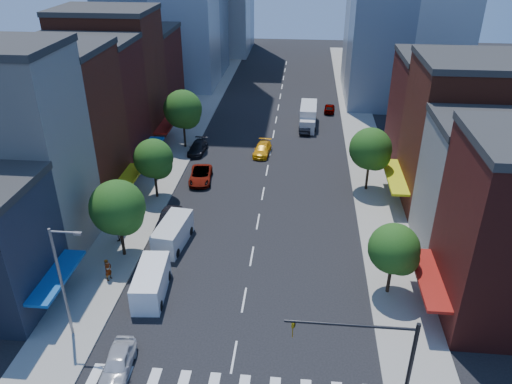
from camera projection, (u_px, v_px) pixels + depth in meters
ground at (234, 357)px, 34.58m from camera, size 220.00×220.00×0.00m
sidewalk_left at (185, 136)px, 70.70m from camera, size 5.00×120.00×0.15m
sidewalk_right at (363, 142)px, 68.58m from camera, size 5.00×120.00×0.15m
bldg_left_1 at (8, 156)px, 42.64m from camera, size 12.00×8.00×18.00m
bldg_left_2 at (55, 131)px, 50.57m from camera, size 12.00×9.00×16.00m
bldg_left_3 at (88, 109)px, 58.27m from camera, size 12.00×8.00×15.00m
bldg_left_4 at (112, 80)px, 65.25m from camera, size 12.00×9.00×17.00m
bldg_left_5 at (136, 76)px, 74.53m from camera, size 12.00×10.00×13.00m
bldg_right_1 at (496, 193)px, 43.12m from camera, size 12.00×8.00×12.00m
bldg_right_2 at (471, 138)px, 50.31m from camera, size 12.00×10.00×15.00m
bldg_right_3 at (445, 114)px, 59.55m from camera, size 12.00×10.00×13.00m
traffic_signal at (398, 377)px, 27.82m from camera, size 7.24×2.24×8.00m
streetlight at (63, 277)px, 33.97m from camera, size 2.25×0.25×9.00m
tree_left_near at (119, 210)px, 42.83m from camera, size 4.80×4.80×7.30m
tree_left_mid at (155, 160)px, 52.64m from camera, size 4.20×4.20×6.65m
tree_left_far at (184, 111)px, 64.61m from camera, size 5.00×5.00×7.75m
tree_right_near at (396, 251)px, 38.56m from camera, size 4.00×4.00×6.20m
tree_right_far at (372, 151)px, 54.04m from camera, size 4.60×4.60×7.20m
parked_car_front at (118, 363)px, 33.11m from camera, size 2.15×4.60×1.52m
parked_car_second at (169, 218)px, 49.55m from camera, size 1.79×4.40×1.42m
parked_car_third at (201, 175)px, 58.02m from camera, size 2.97×5.51×1.47m
parked_car_rear at (198, 148)px, 65.35m from camera, size 2.13×4.86×1.39m
cargo_van_near at (151, 284)px, 39.82m from camera, size 2.65×5.68×2.35m
cargo_van_far at (172, 234)px, 46.19m from camera, size 2.83×5.74×2.35m
taxi at (262, 149)px, 64.88m from camera, size 2.40×4.96×1.39m
traffic_car_oncoming at (306, 127)px, 71.94m from camera, size 2.06×4.55×1.45m
traffic_car_far at (329, 108)px, 79.61m from camera, size 1.90×4.07×1.35m
box_truck at (308, 117)px, 73.70m from camera, size 2.56×7.74×3.09m
pedestrian_near at (108, 270)px, 41.47m from camera, size 0.69×0.84×1.97m
pedestrian_far at (117, 232)px, 46.73m from camera, size 0.83×0.97×1.76m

